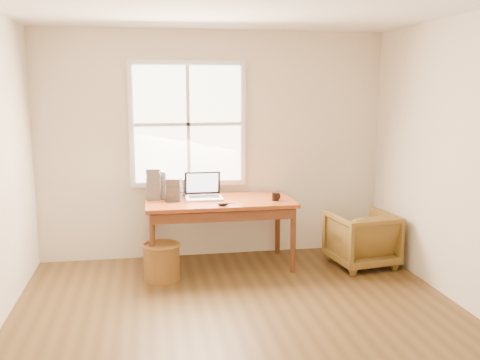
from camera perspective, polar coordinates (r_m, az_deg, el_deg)
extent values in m
cube|color=#50381B|center=(4.40, 1.22, -16.75)|extent=(4.00, 4.50, 0.02)
cube|color=beige|center=(6.20, -2.79, 3.72)|extent=(4.00, 0.02, 2.60)
cube|color=beige|center=(1.89, 15.00, -10.83)|extent=(4.00, 0.02, 2.60)
cube|color=silver|center=(6.11, -5.57, 5.95)|extent=(1.32, 0.05, 1.42)
cube|color=white|center=(6.08, -5.55, 5.93)|extent=(1.20, 0.02, 1.30)
cube|color=silver|center=(6.07, -5.54, 5.93)|extent=(0.04, 0.02, 1.30)
cube|color=silver|center=(6.07, -5.54, 5.93)|extent=(1.20, 0.02, 0.04)
cube|color=brown|center=(5.84, -2.18, -2.32)|extent=(1.60, 0.80, 0.04)
imported|color=brown|center=(6.11, 12.83, -6.12)|extent=(0.74, 0.76, 0.61)
cylinder|color=brown|center=(5.62, -8.34, -8.69)|extent=(0.47, 0.47, 0.37)
ellipsoid|color=black|center=(5.54, -1.83, -2.58)|extent=(0.12, 0.08, 0.04)
cylinder|color=black|center=(5.80, 3.80, -1.77)|extent=(0.10, 0.10, 0.09)
cube|color=silver|center=(5.98, -8.58, -0.48)|extent=(0.17, 0.16, 0.30)
cube|color=black|center=(5.83, -7.04, -0.98)|extent=(0.19, 0.18, 0.24)
cube|color=#9797A3|center=(5.92, -9.17, -0.42)|extent=(0.16, 0.15, 0.34)
cube|color=#ADB2B9|center=(6.09, -6.45, -0.77)|extent=(0.18, 0.17, 0.19)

